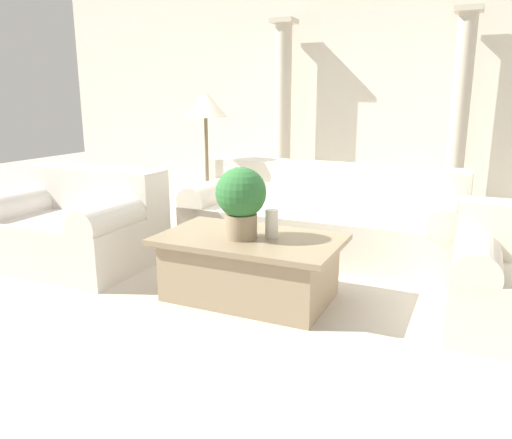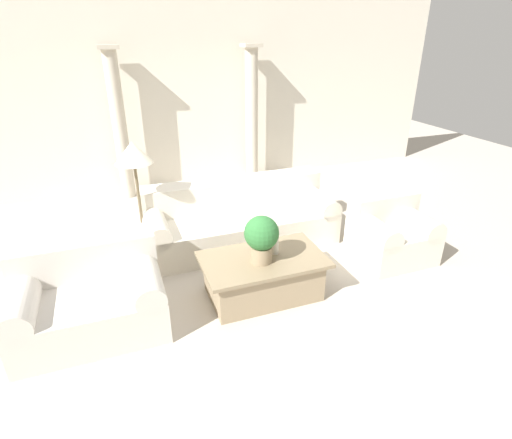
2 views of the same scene
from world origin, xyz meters
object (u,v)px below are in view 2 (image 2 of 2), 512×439
at_px(sofa_long, 239,219).
at_px(potted_plant, 262,236).
at_px(armchair, 391,233).
at_px(floor_lamp, 134,158).
at_px(coffee_table, 263,276).
at_px(loveseat, 90,294).

distance_m(sofa_long, potted_plant, 1.40).
bearing_deg(sofa_long, armchair, -32.99).
xyz_separation_m(floor_lamp, armchair, (2.88, -1.09, -0.95)).
xyz_separation_m(coffee_table, potted_plant, (-0.04, -0.05, 0.51)).
relative_size(coffee_table, armchair, 1.45).
xyz_separation_m(coffee_table, armchair, (1.79, 0.21, 0.10)).
height_order(potted_plant, floor_lamp, floor_lamp).
height_order(loveseat, floor_lamp, floor_lamp).
xyz_separation_m(potted_plant, armchair, (1.83, 0.26, -0.41)).
distance_m(sofa_long, floor_lamp, 1.57).
xyz_separation_m(sofa_long, armchair, (1.64, -1.06, 0.01)).
height_order(loveseat, potted_plant, potted_plant).
bearing_deg(armchair, floor_lamp, 159.21).
xyz_separation_m(loveseat, floor_lamp, (0.62, 1.17, 0.94)).
distance_m(loveseat, coffee_table, 1.72).
bearing_deg(floor_lamp, coffee_table, -50.03).
relative_size(loveseat, armchair, 1.50).
bearing_deg(armchair, loveseat, -178.72).
relative_size(sofa_long, loveseat, 1.86).
height_order(loveseat, coffee_table, loveseat).
relative_size(sofa_long, potted_plant, 4.96).
bearing_deg(potted_plant, armchair, 8.22).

